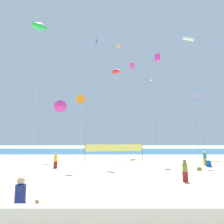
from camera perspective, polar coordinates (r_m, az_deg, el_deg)
ground_plane at (r=16.42m, az=1.13°, el=-18.23°), size 120.00×120.00×0.00m
ocean_band at (r=46.52m, az=0.57°, el=-11.14°), size 120.00×20.00×0.01m
boardwalk_ledge at (r=7.04m, az=2.43°, el=-29.21°), size 28.00×0.44×0.98m
mother_figure at (r=8.53m, az=-24.70°, el=-21.74°), size 0.38×0.38×1.68m
toddler_figure at (r=8.49m, az=-20.61°, el=-25.09°), size 0.20×0.20×0.86m
beachgoer_teal_shirt at (r=25.12m, az=25.48°, el=-11.80°), size 0.36×0.36×1.58m
beachgoer_mustard_shirt at (r=21.38m, az=-15.66°, el=-13.20°), size 0.35×0.35×1.54m
beachgoer_olive_shirt at (r=15.46m, az=20.59°, el=-15.35°), size 0.35×0.35×1.55m
folding_beach_chair at (r=21.63m, az=26.54°, el=-13.59°), size 0.52×0.65×0.89m
volleyball_net at (r=26.74m, az=0.90°, el=-10.48°), size 7.71×1.18×2.40m
beach_handbag at (r=21.15m, az=24.17°, el=-14.75°), size 0.37×0.18×0.30m
kite_red_inflatable at (r=24.22m, az=1.44°, el=11.53°), size 1.34×1.62×11.37m
kite_orange_delta at (r=20.44m, az=-8.56°, el=3.58°), size 1.01×0.60×7.42m
kite_white_tube at (r=41.85m, az=21.32°, el=19.00°), size 2.27×1.15×21.66m
kite_orange_diamond at (r=30.51m, az=2.10°, el=16.98°), size 0.58×0.59×16.61m
kite_green_inflatable at (r=23.69m, az=-20.01°, el=22.13°), size 1.74×2.18×15.20m
kite_magenta_box at (r=28.63m, az=13.23°, el=15.02°), size 0.77×0.77×14.39m
kite_magenta_delta at (r=27.56m, az=-14.41°, el=1.62°), size 1.71×0.68×8.13m
kite_magenta_inflatable at (r=37.50m, az=6.12°, el=13.07°), size 1.53×2.58×16.80m
kite_cyan_diamond at (r=37.48m, az=11.43°, el=8.55°), size 0.76×0.76×13.77m
kite_magenta_diamond at (r=24.82m, az=23.78°, el=4.13°), size 0.71×0.72×8.04m
kite_blue_delta at (r=39.67m, az=-4.14°, el=19.57°), size 0.50×1.10×21.67m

